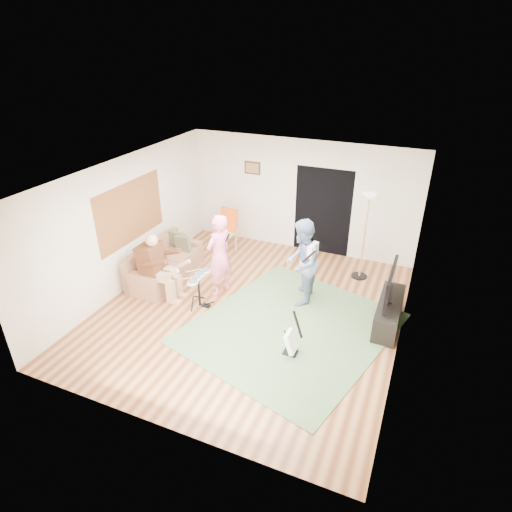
{
  "coord_description": "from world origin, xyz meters",
  "views": [
    {
      "loc": [
        2.79,
        -6.28,
        4.78
      ],
      "look_at": [
        -0.01,
        0.3,
        1.05
      ],
      "focal_mm": 30.0,
      "sensor_mm": 36.0,
      "label": 1
    }
  ],
  "objects_px": {
    "television": "(391,284)",
    "guitarist": "(302,263)",
    "torchiere_lamp": "(366,222)",
    "tv_cabinet": "(389,313)",
    "dining_chair": "(225,237)",
    "singer": "(219,255)",
    "guitar_spare": "(292,342)",
    "drum_kit": "(199,292)",
    "sofa": "(163,267)"
  },
  "relations": [
    {
      "from": "television",
      "to": "guitarist",
      "type": "bearing_deg",
      "value": 176.41
    },
    {
      "from": "dining_chair",
      "to": "torchiere_lamp",
      "type": "bearing_deg",
      "value": 11.12
    },
    {
      "from": "drum_kit",
      "to": "guitar_spare",
      "type": "bearing_deg",
      "value": -17.55
    },
    {
      "from": "guitar_spare",
      "to": "singer",
      "type": "bearing_deg",
      "value": 147.5
    },
    {
      "from": "singer",
      "to": "dining_chair",
      "type": "bearing_deg",
      "value": -139.99
    },
    {
      "from": "guitarist",
      "to": "guitar_spare",
      "type": "distance_m",
      "value": 1.75
    },
    {
      "from": "drum_kit",
      "to": "dining_chair",
      "type": "height_order",
      "value": "dining_chair"
    },
    {
      "from": "singer",
      "to": "guitar_spare",
      "type": "bearing_deg",
      "value": 74.04
    },
    {
      "from": "singer",
      "to": "guitar_spare",
      "type": "distance_m",
      "value": 2.42
    },
    {
      "from": "torchiere_lamp",
      "to": "dining_chair",
      "type": "height_order",
      "value": "torchiere_lamp"
    },
    {
      "from": "sofa",
      "to": "guitar_spare",
      "type": "xyz_separation_m",
      "value": [
        3.42,
        -1.32,
        -0.01
      ]
    },
    {
      "from": "guitarist",
      "to": "sofa",
      "type": "bearing_deg",
      "value": -92.93
    },
    {
      "from": "guitarist",
      "to": "dining_chair",
      "type": "bearing_deg",
      "value": -128.46
    },
    {
      "from": "torchiere_lamp",
      "to": "dining_chair",
      "type": "relative_size",
      "value": 1.78
    },
    {
      "from": "singer",
      "to": "torchiere_lamp",
      "type": "relative_size",
      "value": 0.89
    },
    {
      "from": "drum_kit",
      "to": "guitar_spare",
      "type": "height_order",
      "value": "guitar_spare"
    },
    {
      "from": "drum_kit",
      "to": "guitar_spare",
      "type": "relative_size",
      "value": 0.8
    },
    {
      "from": "guitar_spare",
      "to": "dining_chair",
      "type": "relative_size",
      "value": 0.81
    },
    {
      "from": "torchiere_lamp",
      "to": "singer",
      "type": "bearing_deg",
      "value": -145.01
    },
    {
      "from": "guitar_spare",
      "to": "dining_chair",
      "type": "bearing_deg",
      "value": 132.38
    },
    {
      "from": "drum_kit",
      "to": "guitarist",
      "type": "relative_size",
      "value": 0.4
    },
    {
      "from": "sofa",
      "to": "torchiere_lamp",
      "type": "bearing_deg",
      "value": 23.17
    },
    {
      "from": "drum_kit",
      "to": "guitarist",
      "type": "xyz_separation_m",
      "value": [
        1.77,
        0.92,
        0.57
      ]
    },
    {
      "from": "guitar_spare",
      "to": "torchiere_lamp",
      "type": "relative_size",
      "value": 0.45
    },
    {
      "from": "dining_chair",
      "to": "singer",
      "type": "bearing_deg",
      "value": -56.17
    },
    {
      "from": "drum_kit",
      "to": "tv_cabinet",
      "type": "distance_m",
      "value": 3.59
    },
    {
      "from": "torchiere_lamp",
      "to": "television",
      "type": "bearing_deg",
      "value": -63.65
    },
    {
      "from": "singer",
      "to": "torchiere_lamp",
      "type": "xyz_separation_m",
      "value": [
        2.53,
        1.77,
        0.46
      ]
    },
    {
      "from": "sofa",
      "to": "drum_kit",
      "type": "distance_m",
      "value": 1.44
    },
    {
      "from": "torchiere_lamp",
      "to": "tv_cabinet",
      "type": "distance_m",
      "value": 2.04
    },
    {
      "from": "dining_chair",
      "to": "guitar_spare",
      "type": "bearing_deg",
      "value": -37.25
    },
    {
      "from": "drum_kit",
      "to": "television",
      "type": "height_order",
      "value": "television"
    },
    {
      "from": "sofa",
      "to": "tv_cabinet",
      "type": "bearing_deg",
      "value": 1.96
    },
    {
      "from": "dining_chair",
      "to": "television",
      "type": "relative_size",
      "value": 0.89
    },
    {
      "from": "guitarist",
      "to": "guitar_spare",
      "type": "bearing_deg",
      "value": 4.87
    },
    {
      "from": "sofa",
      "to": "drum_kit",
      "type": "relative_size",
      "value": 2.76
    },
    {
      "from": "singer",
      "to": "torchiere_lamp",
      "type": "bearing_deg",
      "value": 141.53
    },
    {
      "from": "sofa",
      "to": "dining_chair",
      "type": "distance_m",
      "value": 1.8
    },
    {
      "from": "torchiere_lamp",
      "to": "tv_cabinet",
      "type": "bearing_deg",
      "value": -62.17
    },
    {
      "from": "sofa",
      "to": "dining_chair",
      "type": "xyz_separation_m",
      "value": [
        0.7,
        1.66,
        0.13
      ]
    },
    {
      "from": "guitarist",
      "to": "tv_cabinet",
      "type": "distance_m",
      "value": 1.84
    },
    {
      "from": "guitar_spare",
      "to": "television",
      "type": "distance_m",
      "value": 2.08
    },
    {
      "from": "drum_kit",
      "to": "guitar_spare",
      "type": "distance_m",
      "value": 2.24
    },
    {
      "from": "drum_kit",
      "to": "dining_chair",
      "type": "relative_size",
      "value": 0.64
    },
    {
      "from": "singer",
      "to": "television",
      "type": "height_order",
      "value": "singer"
    },
    {
      "from": "sofa",
      "to": "torchiere_lamp",
      "type": "xyz_separation_m",
      "value": [
        3.97,
        1.7,
        1.06
      ]
    },
    {
      "from": "guitar_spare",
      "to": "torchiere_lamp",
      "type": "distance_m",
      "value": 3.26
    },
    {
      "from": "torchiere_lamp",
      "to": "tv_cabinet",
      "type": "relative_size",
      "value": 1.37
    },
    {
      "from": "singer",
      "to": "guitar_spare",
      "type": "xyz_separation_m",
      "value": [
        1.97,
        -1.26,
        -0.61
      ]
    },
    {
      "from": "drum_kit",
      "to": "television",
      "type": "relative_size",
      "value": 0.58
    }
  ]
}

